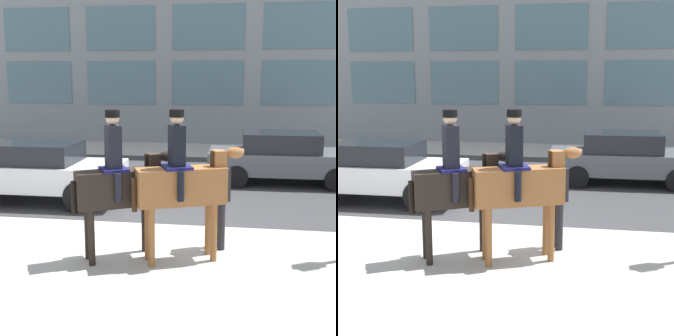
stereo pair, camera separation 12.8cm
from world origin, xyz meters
TOP-DOWN VIEW (x-y plane):
  - ground_plane at (0.00, 0.00)m, footprint 80.00×80.00m
  - road_surface at (0.00, 4.75)m, footprint 22.95×8.50m
  - mounted_horse_lead at (-0.49, -1.44)m, footprint 1.72×1.15m
  - mounted_horse_companion at (0.56, -1.39)m, footprint 1.81×0.97m
  - pedestrian_bystander at (1.14, -0.74)m, footprint 0.77×0.70m
  - street_car_near_lane at (-3.35, 1.89)m, footprint 3.97×1.84m
  - street_car_far_lane at (2.73, 4.91)m, footprint 4.30×1.93m

SIDE VIEW (x-z plane):
  - ground_plane at x=0.00m, z-range 0.00..0.00m
  - road_surface at x=0.00m, z-range 0.00..0.01m
  - street_car_far_lane at x=2.73m, z-range 0.03..1.51m
  - street_car_near_lane at x=-3.35m, z-range 0.05..1.53m
  - pedestrian_bystander at x=1.14m, z-range 0.15..1.84m
  - mounted_horse_lead at x=-0.49m, z-range 0.04..2.56m
  - mounted_horse_companion at x=0.56m, z-range 0.07..2.61m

